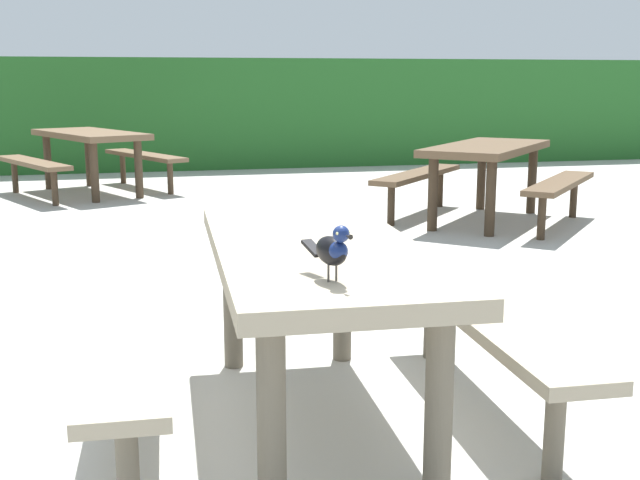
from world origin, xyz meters
The scene contains 6 objects.
ground_plane centered at (0.00, 0.00, 0.00)m, with size 60.00×60.00×0.00m, color #B7B5AD.
hedge_wall centered at (0.00, 9.82, 0.83)m, with size 28.00×1.30×1.66m, color #235B23.
picnic_table_foreground centered at (0.22, 0.06, 0.56)m, with size 1.75×1.83×0.74m.
bird_grackle centered at (0.14, -0.55, 0.84)m, with size 0.12×0.28×0.18m.
picnic_table_mid_left centered at (-0.92, 7.02, 0.56)m, with size 2.25×2.27×0.74m.
picnic_table_far_centre centered at (2.85, 4.17, 0.56)m, with size 2.39×2.40×0.74m.
Camera 1 is at (-0.45, -2.87, 1.36)m, focal length 44.90 mm.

